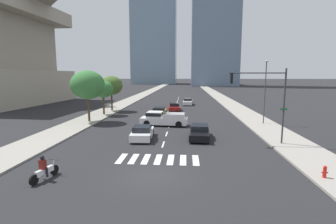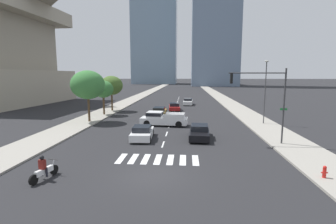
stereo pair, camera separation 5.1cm
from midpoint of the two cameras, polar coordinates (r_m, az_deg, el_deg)
ground_plane at (r=15.78m, az=-3.56°, el=-14.19°), size 800.00×800.00×0.00m
sidewalk_east at (r=45.78m, az=15.66°, el=0.54°), size 4.00×260.00×0.15m
sidewalk_west at (r=46.74m, az=-12.36°, el=0.81°), size 4.00×260.00×0.15m
crosswalk_near at (r=18.61m, az=-2.30°, el=-10.60°), size 5.85×2.27×0.01m
lane_divider_center at (r=45.94m, az=1.56°, el=0.79°), size 0.14×50.00×0.01m
motorcycle_lead at (r=16.66m, az=-26.22°, el=-11.67°), size 0.81×2.16×1.49m
pickup_truck at (r=30.42m, az=-1.49°, el=-1.56°), size 5.74×2.47×1.67m
sedan_white_0 at (r=24.24m, az=-5.86°, el=-4.69°), size 2.03×4.29×1.29m
sedan_black_1 at (r=24.51m, az=7.02°, el=-4.55°), size 2.07×4.57×1.30m
sedan_red_2 at (r=43.78m, az=1.38°, el=1.18°), size 2.12×4.67×1.28m
sedan_white_3 at (r=51.79m, az=4.47°, el=2.30°), size 2.05×4.58×1.32m
sedan_gold_4 at (r=37.69m, az=-2.03°, el=0.04°), size 1.91×4.72×1.31m
fire_hydrant at (r=17.52m, az=31.76°, el=-11.34°), size 0.36×0.20×0.72m
traffic_signal_near at (r=23.07m, az=20.83°, el=4.16°), size 5.04×0.28×6.46m
street_lamp_east at (r=32.83m, az=21.02°, el=5.20°), size 0.50×0.24×7.62m
street_tree_nearest at (r=33.57m, az=-17.69°, el=5.84°), size 4.26×4.26×6.48m
street_tree_second at (r=39.13m, az=-14.46°, el=4.98°), size 3.02×3.02×5.08m
street_tree_third at (r=43.14m, az=-12.70°, el=5.84°), size 3.72×3.72×5.76m
office_tower_left_skyline at (r=181.57m, az=-3.11°, el=18.76°), size 29.77×20.99×78.85m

